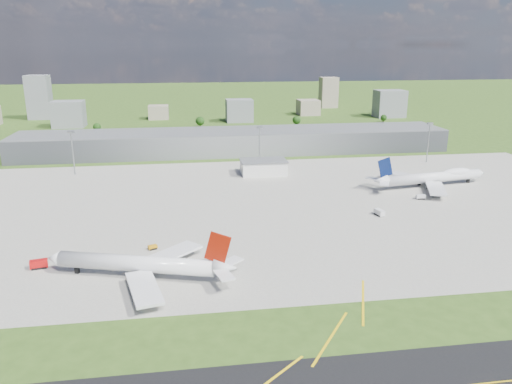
{
  "coord_description": "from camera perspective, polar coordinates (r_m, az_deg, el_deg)",
  "views": [
    {
      "loc": [
        -36.06,
        -182.05,
        73.51
      ],
      "look_at": [
        -4.22,
        33.51,
        9.0
      ],
      "focal_mm": 35.0,
      "sensor_mm": 36.0,
      "label": 1
    }
  ],
  "objects": [
    {
      "name": "tree_e",
      "position": [
        474.1,
        4.66,
        8.19
      ],
      "size": [
        7.65,
        7.65,
        9.35
      ],
      "color": "#382314",
      "rests_on": "ground"
    },
    {
      "name": "tree_c",
      "position": [
        467.26,
        -6.41,
        8.06
      ],
      "size": [
        8.1,
        8.1,
        9.9
      ],
      "color": "#382314",
      "rests_on": "ground"
    },
    {
      "name": "mast_west",
      "position": [
        308.93,
        -20.28,
        5.06
      ],
      "size": [
        3.5,
        2.0,
        25.9
      ],
      "color": "gray",
      "rests_on": "ground"
    },
    {
      "name": "apron",
      "position": [
        238.38,
        3.15,
        -1.49
      ],
      "size": [
        360.0,
        190.0,
        0.08
      ],
      "primitive_type": "cube",
      "color": "gray",
      "rests_on": "ground"
    },
    {
      "name": "tree_w",
      "position": [
        458.29,
        -17.73,
        7.1
      ],
      "size": [
        6.75,
        6.75,
        8.25
      ],
      "color": "#382314",
      "rests_on": "ground"
    },
    {
      "name": "bldg_tall_w",
      "position": [
        563.2,
        -23.54,
        9.9
      ],
      "size": [
        22.0,
        20.0,
        44.0
      ],
      "primitive_type": "cube",
      "color": "slate",
      "rests_on": "ground"
    },
    {
      "name": "tree_far_e",
      "position": [
        511.21,
        14.39,
        8.23
      ],
      "size": [
        6.3,
        6.3,
        7.7
      ],
      "color": "#382314",
      "rests_on": "ground"
    },
    {
      "name": "bldg_ce",
      "position": [
        553.07,
        5.98,
        9.6
      ],
      "size": [
        22.0,
        24.0,
        16.0
      ],
      "primitive_type": "cube",
      "color": "gray",
      "rests_on": "ground"
    },
    {
      "name": "terminal",
      "position": [
        355.11,
        -2.44,
        5.76
      ],
      "size": [
        300.0,
        42.0,
        15.0
      ],
      "primitive_type": "cube",
      "color": "slate",
      "rests_on": "ground"
    },
    {
      "name": "crash_tender",
      "position": [
        187.19,
        -23.56,
        -7.59
      ],
      "size": [
        6.14,
        3.57,
        3.04
      ],
      "rotation": [
        0.0,
        0.0,
        0.19
      ],
      "color": "#AC0C0C",
      "rests_on": "ground"
    },
    {
      "name": "airliner_red_twin",
      "position": [
        168.06,
        -12.8,
        -8.12
      ],
      "size": [
        62.97,
        48.01,
        17.66
      ],
      "rotation": [
        0.0,
        0.0,
        2.85
      ],
      "color": "silver",
      "rests_on": "ground"
    },
    {
      "name": "ground",
      "position": [
        342.0,
        -2.16,
        4.07
      ],
      "size": [
        1400.0,
        1400.0,
        0.0
      ],
      "primitive_type": "plane",
      "color": "#314E18",
      "rests_on": "ground"
    },
    {
      "name": "airliner_blue_quad",
      "position": [
        284.46,
        19.59,
        1.59
      ],
      "size": [
        68.93,
        53.57,
        18.03
      ],
      "rotation": [
        0.0,
        0.0,
        0.15
      ],
      "color": "silver",
      "rests_on": "ground"
    },
    {
      "name": "ops_building",
      "position": [
        294.12,
        0.85,
        2.82
      ],
      "size": [
        26.0,
        16.0,
        8.0
      ],
      "primitive_type": "cube",
      "color": "silver",
      "rests_on": "ground"
    },
    {
      "name": "tug_yellow",
      "position": [
        191.07,
        -11.73,
        -6.22
      ],
      "size": [
        3.73,
        3.01,
        1.65
      ],
      "rotation": [
        0.0,
        0.0,
        0.41
      ],
      "color": "#C9850B",
      "rests_on": "ground"
    },
    {
      "name": "bldg_tall_e",
      "position": [
        620.16,
        8.28,
        11.19
      ],
      "size": [
        20.0,
        18.0,
        36.0
      ],
      "primitive_type": "cube",
      "color": "gray",
      "rests_on": "ground"
    },
    {
      "name": "bldg_e",
      "position": [
        549.8,
        15.01,
        9.73
      ],
      "size": [
        30.0,
        22.0,
        28.0
      ],
      "primitive_type": "cube",
      "color": "slate",
      "rests_on": "ground"
    },
    {
      "name": "mast_east",
      "position": [
        340.16,
        19.15,
        6.14
      ],
      "size": [
        3.5,
        2.0,
        25.9
      ],
      "color": "gray",
      "rests_on": "ground"
    },
    {
      "name": "van_white_near",
      "position": [
        229.64,
        13.92,
        -2.31
      ],
      "size": [
        3.6,
        5.92,
        2.78
      ],
      "rotation": [
        0.0,
        0.0,
        1.8
      ],
      "color": "silver",
      "rests_on": "ground"
    },
    {
      "name": "bldg_cw",
      "position": [
        526.81,
        -11.08,
        8.94
      ],
      "size": [
        20.0,
        18.0,
        14.0
      ],
      "primitive_type": "cube",
      "color": "gray",
      "rests_on": "ground"
    },
    {
      "name": "bldg_w",
      "position": [
        496.95,
        -20.63,
        8.34
      ],
      "size": [
        28.0,
        22.0,
        24.0
      ],
      "primitive_type": "cube",
      "color": "slate",
      "rests_on": "ground"
    },
    {
      "name": "mast_center",
      "position": [
        305.74,
        0.41,
        5.97
      ],
      "size": [
        3.5,
        2.0,
        25.9
      ],
      "color": "gray",
      "rests_on": "ground"
    },
    {
      "name": "bldg_c",
      "position": [
        499.16,
        -1.91,
        9.29
      ],
      "size": [
        26.0,
        20.0,
        22.0
      ],
      "primitive_type": "cube",
      "color": "slate",
      "rests_on": "ground"
    },
    {
      "name": "van_white_far",
      "position": [
        259.49,
        18.3,
        -0.55
      ],
      "size": [
        4.54,
        2.45,
        2.3
      ],
      "rotation": [
        0.0,
        0.0,
        -0.08
      ],
      "color": "silver",
      "rests_on": "ground"
    }
  ]
}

